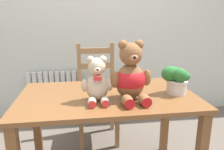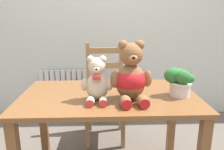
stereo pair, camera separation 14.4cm
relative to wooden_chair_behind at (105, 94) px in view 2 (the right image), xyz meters
name	(u,v)px [view 2 (the right image)]	position (x,y,z in m)	size (l,w,h in m)	color
wall_back	(106,14)	(0.03, 0.58, 0.82)	(8.00, 0.04, 2.60)	silver
radiator	(67,96)	(-0.49, 0.51, -0.20)	(0.68, 0.10, 0.62)	silver
dining_table	(109,109)	(0.03, -0.68, 0.14)	(1.26, 0.73, 0.73)	brown
wooden_chair_behind	(105,94)	(0.00, 0.00, 0.00)	(0.39, 0.40, 1.01)	#997047
teddy_bear_left	(97,82)	(-0.05, -0.79, 0.38)	(0.21, 0.21, 0.30)	beige
teddy_bear_right	(131,77)	(0.17, -0.79, 0.41)	(0.28, 0.29, 0.40)	brown
potted_plant	(179,81)	(0.52, -0.73, 0.36)	(0.21, 0.16, 0.20)	beige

